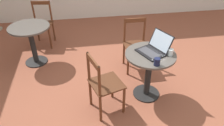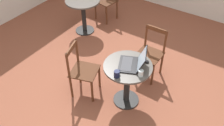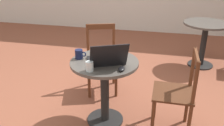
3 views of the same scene
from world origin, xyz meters
name	(u,v)px [view 3 (image 3 of 3)]	position (x,y,z in m)	size (l,w,h in m)	color
ground_plane	(109,106)	(0.00, 0.00, 0.00)	(16.00, 16.00, 0.00)	brown
cafe_table_near	(105,78)	(0.03, -0.28, 0.53)	(0.70, 0.70, 0.73)	black
cafe_table_mid	(205,35)	(1.22, 1.49, 0.53)	(0.70, 0.70, 0.73)	black
chair_near_right	(177,94)	(0.77, -0.28, 0.44)	(0.40, 0.40, 0.88)	#562D19
chair_near_back	(102,59)	(-0.18, 0.39, 0.44)	(0.50, 0.50, 0.88)	#562D19
laptop	(107,59)	(0.07, -0.33, 0.78)	(0.48, 0.48, 0.26)	black
mouse	(122,69)	(0.24, -0.45, 0.74)	(0.06, 0.10, 0.03)	black
mug	(79,54)	(-0.24, -0.27, 0.77)	(0.12, 0.08, 0.10)	#141938
drinking_glass	(90,66)	(-0.05, -0.53, 0.77)	(0.07, 0.07, 0.09)	silver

